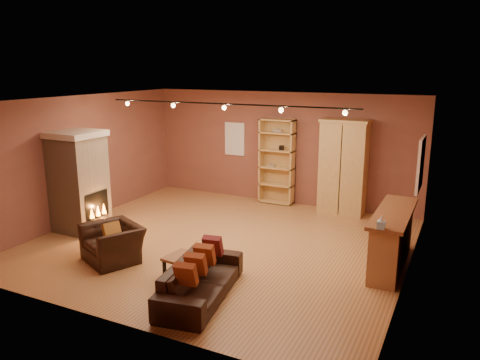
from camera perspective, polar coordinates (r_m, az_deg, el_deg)
The scene contains 16 objects.
floor at distance 9.38m, azimuth -2.38°, elevation -7.64°, with size 7.00×7.00×0.00m, color #996336.
ceiling at distance 8.76m, azimuth -2.57°, elevation 9.69°, with size 7.00×7.00×0.00m, color brown.
back_wall at distance 11.87m, azimuth 5.03°, elevation 3.89°, with size 7.00×0.02×2.80m, color brown.
left_wall at distance 11.04m, azimuth -18.68°, elevation 2.48°, with size 0.02×6.50×2.80m, color brown.
right_wall at distance 7.96m, azimuth 20.28°, elevation -1.80°, with size 0.02×6.50×2.80m, color brown.
fireplace at distance 10.37m, azimuth -19.03°, elevation -0.16°, with size 1.01×0.98×2.12m.
back_window at distance 12.34m, azimuth -0.64°, elevation 5.03°, with size 0.56×0.04×0.86m, color white.
bookcase at distance 11.83m, azimuth 4.62°, elevation 2.36°, with size 0.88×0.34×2.15m.
armoire at distance 11.17m, azimuth 12.48°, elevation 1.56°, with size 1.10×0.63×2.24m.
bar_counter at distance 8.56m, azimuth 18.03°, elevation -6.78°, with size 0.57×2.11×1.01m.
tissue_box at distance 7.43m, azimuth 16.83°, elevation -5.04°, with size 0.12×0.12×0.22m.
right_window at distance 9.27m, azimuth 21.17°, elevation 1.82°, with size 0.05×0.90×1.00m, color white.
loveseat at distance 7.18m, azimuth -4.81°, elevation -11.20°, with size 0.89×2.02×0.80m.
armchair at distance 8.71m, azimuth -15.29°, elevation -6.73°, with size 1.19×1.02×0.88m.
coffee_table at distance 7.77m, azimuth -6.88°, elevation -9.64°, with size 0.59×0.59×0.41m.
track_rail at distance 8.94m, azimuth -1.94°, elevation 9.07°, with size 5.20×0.09×0.13m.
Camera 1 is at (4.18, -7.67, 3.41)m, focal length 35.00 mm.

